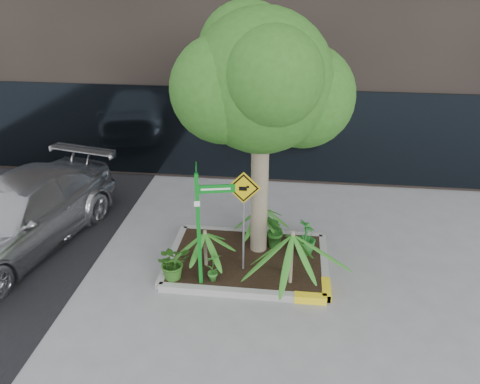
# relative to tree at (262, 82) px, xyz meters

# --- Properties ---
(ground) EXTENTS (80.00, 80.00, 0.00)m
(ground) POSITION_rel_tree_xyz_m (-0.40, -0.70, -3.74)
(ground) COLOR gray
(ground) RESTS_ON ground
(planter) EXTENTS (3.35, 2.36, 0.15)m
(planter) POSITION_rel_tree_xyz_m (-0.17, -0.43, -3.64)
(planter) COLOR #9E9E99
(planter) RESTS_ON ground
(tree) EXTENTS (3.42, 3.03, 5.12)m
(tree) POSITION_rel_tree_xyz_m (0.00, 0.00, 0.00)
(tree) COLOR gray
(tree) RESTS_ON ground
(palm_front) EXTENTS (1.28, 1.28, 1.42)m
(palm_front) POSITION_rel_tree_xyz_m (0.71, -1.14, -2.53)
(palm_front) COLOR gray
(palm_front) RESTS_ON ground
(palm_left) EXTENTS (0.90, 0.90, 1.00)m
(palm_left) POSITION_rel_tree_xyz_m (-1.01, -0.75, -2.85)
(palm_left) COLOR gray
(palm_left) RESTS_ON ground
(palm_back) EXTENTS (0.87, 0.87, 0.97)m
(palm_back) POSITION_rel_tree_xyz_m (0.03, 0.50, -2.87)
(palm_back) COLOR gray
(palm_back) RESTS_ON ground
(parked_car) EXTENTS (3.23, 5.60, 1.53)m
(parked_car) POSITION_rel_tree_xyz_m (-5.23, -0.32, -2.98)
(parked_car) COLOR #B1B2B6
(parked_car) RESTS_ON ground
(shrub_a) EXTENTS (0.89, 0.89, 0.72)m
(shrub_a) POSITION_rel_tree_xyz_m (-1.55, -1.25, -3.23)
(shrub_a) COLOR #2B5E1B
(shrub_a) RESTS_ON planter
(shrub_b) EXTENTS (0.53, 0.53, 0.76)m
(shrub_b) POSITION_rel_tree_xyz_m (1.01, -0.07, -3.21)
(shrub_b) COLOR #1F6923
(shrub_b) RESTS_ON planter
(shrub_c) EXTENTS (0.45, 0.45, 0.63)m
(shrub_c) POSITION_rel_tree_xyz_m (-0.77, -1.25, -3.27)
(shrub_c) COLOR #2E7624
(shrub_c) RESTS_ON planter
(shrub_d) EXTENTS (0.57, 0.57, 0.81)m
(shrub_d) POSITION_rel_tree_xyz_m (0.36, 0.04, -3.19)
(shrub_d) COLOR #225D1B
(shrub_d) RESTS_ON planter
(street_sign_post) EXTENTS (0.81, 0.71, 2.44)m
(street_sign_post) POSITION_rel_tree_xyz_m (-0.96, -1.29, -2.23)
(street_sign_post) COLOR #0B7E1C
(street_sign_post) RESTS_ON ground
(cattle_sign) EXTENTS (0.64, 0.29, 2.08)m
(cattle_sign) POSITION_rel_tree_xyz_m (-0.24, -0.72, -2.18)
(cattle_sign) COLOR slate
(cattle_sign) RESTS_ON ground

